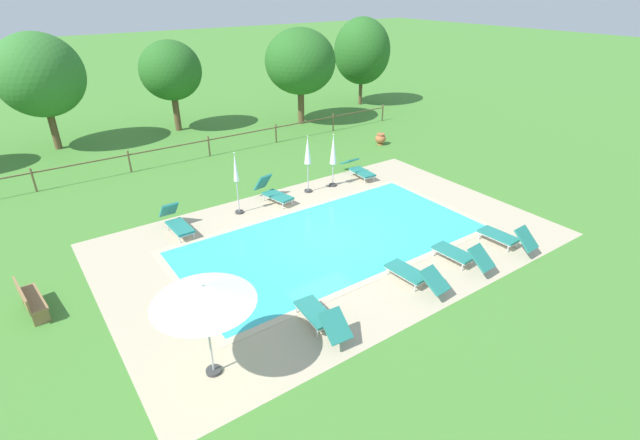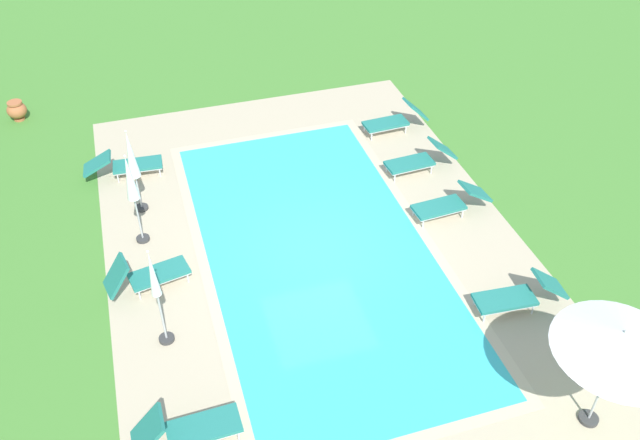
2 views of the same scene
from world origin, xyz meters
TOP-DOWN VIEW (x-y plane):
  - ground_plane at (0.00, 0.00)m, footprint 160.00×160.00m
  - pool_deck_paving at (0.00, 0.00)m, footprint 15.00×9.68m
  - swimming_pool_water at (0.00, 0.00)m, footprint 10.39×5.08m
  - pool_coping_rim at (0.00, 0.00)m, footprint 10.87×5.56m
  - sun_lounger_north_near_steps at (4.47, 4.03)m, footprint 0.73×2.09m
  - sun_lounger_north_mid at (4.47, -3.74)m, footprint 0.71×1.97m
  - sun_lounger_north_far at (-2.99, -3.54)m, footprint 0.75×2.04m
  - sun_lounger_north_end at (0.36, -3.55)m, footprint 0.74×2.07m
  - sun_lounger_south_near_corner at (-0.06, 3.92)m, footprint 0.96×1.90m
  - sun_lounger_south_mid at (2.35, -3.61)m, footprint 0.73×2.02m
  - sun_lounger_south_far at (-4.18, 3.64)m, footprint 0.65×1.91m
  - patio_umbrella_open_foreground at (-5.88, -3.38)m, footprint 2.24×2.24m
  - patio_umbrella_closed_row_west at (2.86, 3.81)m, footprint 0.32×0.32m
  - patio_umbrella_closed_row_mid_west at (-1.70, 3.75)m, footprint 0.32×0.32m
  - patio_umbrella_closed_row_centre at (1.62, 3.91)m, footprint 0.32×0.32m
  - wooden_bench_lawn_side at (-8.98, 1.42)m, footprint 0.61×1.54m
  - terracotta_urn_near_fence at (8.45, 6.97)m, footprint 0.58×0.58m
  - perimeter_fence at (0.04, 10.59)m, footprint 23.71×0.08m
  - tree_far_west at (7.31, 13.15)m, footprint 4.23×4.23m
  - tree_west_mid at (-6.10, 16.41)m, footprint 4.27×4.27m
  - tree_centre at (13.59, 14.93)m, footprint 3.91×3.91m
  - tree_far_east at (0.40, 16.08)m, footprint 3.49×3.49m

SIDE VIEW (x-z plane):
  - ground_plane at x=0.00m, z-range 0.00..0.00m
  - pool_deck_paving at x=0.00m, z-range 0.00..0.01m
  - swimming_pool_water at x=0.00m, z-range 0.00..0.01m
  - pool_coping_rim at x=0.00m, z-range 0.01..0.01m
  - terracotta_urn_near_fence at x=8.45m, z-range 0.03..0.64m
  - sun_lounger_north_near_steps at x=4.47m, z-range -0.01..0.72m
  - sun_lounger_north_end at x=0.36m, z-range -0.03..0.75m
  - sun_lounger_north_far at x=-2.99m, z-range -0.05..0.79m
  - sun_lounger_south_mid at x=2.35m, z-range -0.06..0.80m
  - sun_lounger_north_mid at x=4.47m, z-range -0.07..0.84m
  - sun_lounger_south_far at x=-4.18m, z-range -0.09..0.87m
  - sun_lounger_south_near_corner at x=-0.06m, z-range -0.11..0.91m
  - wooden_bench_lawn_side at x=-8.98m, z-range 0.03..0.90m
  - perimeter_fence at x=0.04m, z-range 0.18..1.23m
  - patio_umbrella_closed_row_west at x=2.86m, z-range 0.37..2.71m
  - patio_umbrella_closed_row_mid_west at x=-1.70m, z-range 0.32..2.79m
  - patio_umbrella_closed_row_centre at x=1.62m, z-range 0.45..2.91m
  - patio_umbrella_open_foreground at x=-5.88m, z-range 0.96..3.41m
  - tree_far_east at x=0.40m, z-range 0.89..6.02m
  - tree_centre at x=13.59m, z-range 0.72..6.62m
  - tree_far_west at x=7.31m, z-range 0.89..6.54m
  - tree_west_mid at x=-6.10m, z-range 0.87..6.75m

